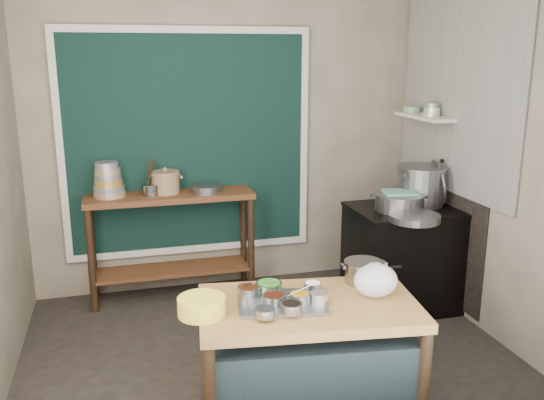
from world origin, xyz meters
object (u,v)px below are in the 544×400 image
object	(u,v)px
ceramic_crock	(166,183)
utensil_cup	(151,190)
prep_table	(308,361)
stove_block	(404,259)
steamer	(399,202)
back_counter	(172,246)
condiment_tray	(282,303)
yellow_basin	(201,306)
stock_pot	(420,186)
saucepan	(363,272)

from	to	relation	value
ceramic_crock	utensil_cup	bearing A→B (deg)	-163.23
prep_table	stove_block	distance (m)	1.85
steamer	back_counter	bearing A→B (deg)	156.60
stove_block	ceramic_crock	size ratio (longest dim) A/B	3.48
condiment_tray	steamer	world-z (taller)	steamer
yellow_basin	prep_table	bearing A→B (deg)	-0.48
stove_block	utensil_cup	distance (m)	2.25
utensil_cup	stock_pot	bearing A→B (deg)	-16.75
condiment_tray	utensil_cup	size ratio (longest dim) A/B	3.07
prep_table	steamer	size ratio (longest dim) A/B	2.89
prep_table	saucepan	size ratio (longest dim) A/B	5.04
prep_table	back_counter	distance (m)	2.12
condiment_tray	stock_pot	distance (m)	2.13
saucepan	utensil_cup	xyz separation A→B (m)	(-1.17, 1.83, 0.18)
prep_table	ceramic_crock	bearing A→B (deg)	114.22
steamer	prep_table	bearing A→B (deg)	-133.96
utensil_cup	stock_pot	xyz separation A→B (m)	(2.20, -0.66, 0.05)
yellow_basin	saucepan	xyz separation A→B (m)	(1.04, 0.20, 0.02)
back_counter	saucepan	xyz separation A→B (m)	(1.01, -1.83, 0.34)
yellow_basin	steamer	distance (m)	2.22
prep_table	stove_block	bearing A→B (deg)	52.37
yellow_basin	steamer	bearing A→B (deg)	34.37
saucepan	ceramic_crock	xyz separation A→B (m)	(-1.04, 1.87, 0.22)
condiment_tray	saucepan	xyz separation A→B (m)	(0.58, 0.19, 0.06)
saucepan	stock_pot	distance (m)	1.58
condiment_tray	yellow_basin	bearing A→B (deg)	-178.66
prep_table	yellow_basin	distance (m)	0.75
condiment_tray	steamer	distance (m)	1.85
prep_table	yellow_basin	xyz separation A→B (m)	(-0.62, 0.01, 0.43)
stove_block	stock_pot	bearing A→B (deg)	24.50
condiment_tray	saucepan	bearing A→B (deg)	17.64
stove_block	steamer	size ratio (longest dim) A/B	2.08
ceramic_crock	steamer	world-z (taller)	ceramic_crock
steamer	utensil_cup	bearing A→B (deg)	158.29
prep_table	yellow_basin	size ratio (longest dim) A/B	4.76
stove_block	stock_pot	distance (m)	0.64
ceramic_crock	steamer	distance (m)	2.00
ceramic_crock	stock_pot	xyz separation A→B (m)	(2.07, -0.70, 0.01)
stove_block	ceramic_crock	distance (m)	2.16
ceramic_crock	stock_pot	distance (m)	2.19
back_counter	stove_block	world-z (taller)	back_counter
utensil_cup	ceramic_crock	world-z (taller)	ceramic_crock
prep_table	utensil_cup	xyz separation A→B (m)	(-0.74, 2.03, 0.62)
back_counter	steamer	xyz separation A→B (m)	(1.80, -0.78, 0.48)
condiment_tray	yellow_basin	world-z (taller)	yellow_basin
steamer	stove_block	bearing A→B (deg)	24.19
yellow_basin	utensil_cup	size ratio (longest dim) A/B	1.63
condiment_tray	steamer	xyz separation A→B (m)	(1.37, 1.24, 0.19)
back_counter	stove_block	size ratio (longest dim) A/B	1.61
ceramic_crock	stock_pot	bearing A→B (deg)	-18.66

